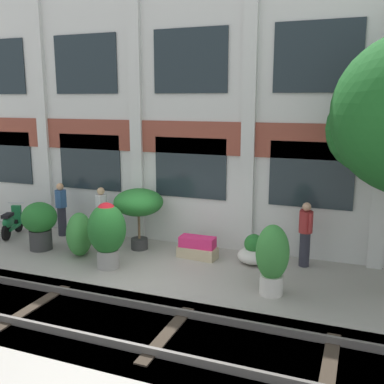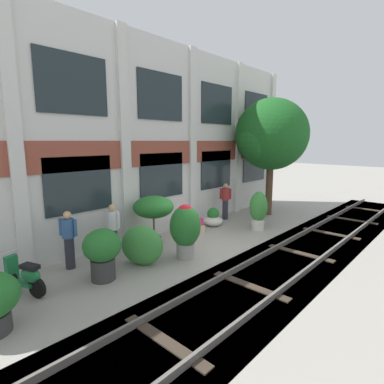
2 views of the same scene
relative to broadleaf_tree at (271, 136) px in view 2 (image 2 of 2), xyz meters
name	(u,v)px [view 2 (image 2 of 2)]	position (x,y,z in m)	size (l,w,h in m)	color
ground_plane	(213,248)	(-5.48, -0.96, -3.76)	(80.00, 80.00, 0.00)	#9E998E
apartment_facade	(157,140)	(-5.48, 1.81, -0.16)	(16.92, 0.64, 7.20)	silver
rail_tracks	(278,272)	(-5.48, -3.34, -3.89)	(24.56, 2.80, 0.43)	#423F3A
broadleaf_tree	(271,136)	(0.00, 0.00, 0.00)	(3.56, 3.39, 5.52)	#4C3826
potted_plant_wide_bowl	(213,219)	(-3.41, 0.72, -3.45)	(0.84, 0.84, 0.77)	beige
potted_plant_glazed_jar	(102,250)	(-9.25, -0.35, -2.97)	(0.96, 0.96, 1.35)	#333333
potted_plant_square_trough	(191,227)	(-4.90, 0.59, -3.48)	(1.09, 0.56, 0.58)	tan
potted_plant_tall_urn	(154,209)	(-6.68, 0.67, -2.46)	(1.38, 1.38, 1.72)	#333333
potted_plant_ribbed_drum	(185,227)	(-6.74, -0.88, -2.79)	(0.94, 0.94, 1.67)	gray
potted_plant_stone_basin	(258,209)	(-2.61, -0.97, -2.92)	(0.71, 0.71, 1.56)	beige
scooter_second_parked	(25,277)	(-10.89, 0.30, -3.32)	(0.67, 1.33, 0.98)	black
resident_by_doorway	(225,200)	(-2.17, 1.00, -2.87)	(0.34, 0.45, 1.65)	#282833
resident_watching_tracks	(69,238)	(-9.50, 0.96, -2.87)	(0.34, 0.45, 1.65)	#282833
resident_near_plants	(113,228)	(-8.08, 0.99, -2.89)	(0.34, 0.50, 1.61)	#282833
topiary_hedge	(142,245)	(-7.96, -0.33, -3.18)	(1.24, 0.70, 1.16)	#388438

